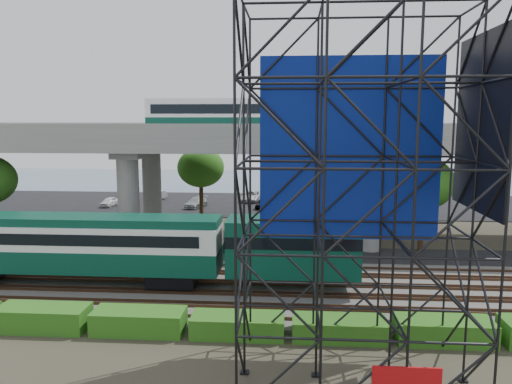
{
  "coord_description": "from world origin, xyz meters",
  "views": [
    {
      "loc": [
        3.63,
        -27.67,
        10.65
      ],
      "look_at": [
        1.15,
        6.0,
        5.7
      ],
      "focal_mm": 35.0,
      "sensor_mm": 36.0,
      "label": 1
    }
  ],
  "objects": [
    {
      "name": "rail_tracks",
      "position": [
        0.0,
        2.0,
        0.28
      ],
      "size": [
        90.0,
        9.52,
        0.16
      ],
      "color": "#472D1E",
      "rests_on": "ballast_bed"
    },
    {
      "name": "parked_cars",
      "position": [
        0.59,
        33.71,
        0.69
      ],
      "size": [
        38.69,
        9.7,
        1.31
      ],
      "color": "white",
      "rests_on": "parking_lot"
    },
    {
      "name": "scaffold_tower",
      "position": [
        6.2,
        -7.98,
        7.47
      ],
      "size": [
        9.36,
        6.36,
        15.0
      ],
      "color": "black",
      "rests_on": "ground"
    },
    {
      "name": "parking_lot",
      "position": [
        0.0,
        34.0,
        0.04
      ],
      "size": [
        90.0,
        18.0,
        0.08
      ],
      "primitive_type": "cube",
      "color": "black",
      "rests_on": "ground"
    },
    {
      "name": "ground",
      "position": [
        0.0,
        0.0,
        0.0
      ],
      "size": [
        140.0,
        140.0,
        0.0
      ],
      "primitive_type": "plane",
      "color": "#474233",
      "rests_on": "ground"
    },
    {
      "name": "overpass",
      "position": [
        -0.22,
        16.0,
        8.21
      ],
      "size": [
        80.0,
        12.0,
        12.4
      ],
      "color": "#9E9B93",
      "rests_on": "ground"
    },
    {
      "name": "harbor_water",
      "position": [
        0.0,
        56.0,
        0.01
      ],
      "size": [
        140.0,
        40.0,
        0.03
      ],
      "primitive_type": "cube",
      "color": "#485D76",
      "rests_on": "ground"
    },
    {
      "name": "service_road",
      "position": [
        0.0,
        10.5,
        0.04
      ],
      "size": [
        90.0,
        5.0,
        0.08
      ],
      "primitive_type": "cube",
      "color": "black",
      "rests_on": "ground"
    },
    {
      "name": "ballast_bed",
      "position": [
        0.0,
        2.0,
        0.1
      ],
      "size": [
        90.0,
        12.0,
        0.2
      ],
      "primitive_type": "cube",
      "color": "slate",
      "rests_on": "ground"
    },
    {
      "name": "suv",
      "position": [
        -3.16,
        11.35,
        0.75
      ],
      "size": [
        5.18,
        3.16,
        1.34
      ],
      "primitive_type": "imported",
      "rotation": [
        0.0,
        0.0,
        1.78
      ],
      "color": "black",
      "rests_on": "service_road"
    },
    {
      "name": "hedge_strip",
      "position": [
        1.01,
        -4.3,
        0.56
      ],
      "size": [
        34.6,
        1.8,
        1.2
      ],
      "color": "#2A6116",
      "rests_on": "ground"
    },
    {
      "name": "trees",
      "position": [
        -4.67,
        16.17,
        5.57
      ],
      "size": [
        40.94,
        16.94,
        7.69
      ],
      "color": "#382314",
      "rests_on": "ground"
    },
    {
      "name": "commuter_train",
      "position": [
        -8.18,
        2.0,
        2.88
      ],
      "size": [
        29.3,
        3.06,
        4.3
      ],
      "color": "black",
      "rests_on": "rail_tracks"
    }
  ]
}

